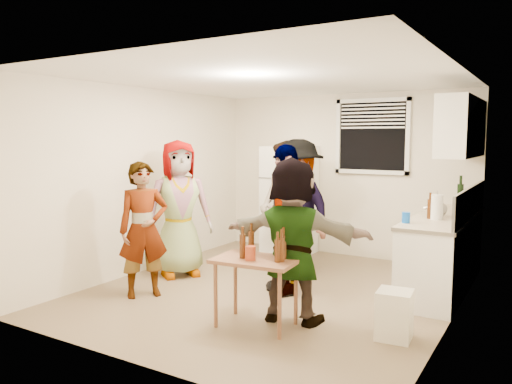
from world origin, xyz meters
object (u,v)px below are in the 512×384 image
Objects in this scene: kettle at (438,216)px; beer_bottle_table at (277,262)px; guest_back_left at (286,267)px; guest_orange at (292,321)px; guest_stripe at (145,295)px; guest_grey at (180,275)px; wine_bottle at (460,208)px; refrigerator at (289,200)px; guest_back_right at (297,273)px; red_cup at (250,260)px; guest_black at (285,292)px; serving_table at (256,325)px; beer_bottle_counter at (429,219)px; trash_bin at (394,312)px; blue_cup at (406,223)px.

beer_bottle_table is at bearing -104.25° from kettle.
guest_orange is at bearing -27.10° from guest_back_left.
beer_bottle_table is 0.14× the size of guest_stripe.
guest_stripe is at bearing -3.18° from guest_orange.
wine_bottle is at bearing -22.03° from guest_grey.
refrigerator reaches higher than guest_back_right.
red_cup is 0.08× the size of guest_black.
wine_bottle is 2.49m from guest_back_left.
wine_bottle is at bearing 55.07° from guest_back_left.
kettle is 0.16× the size of guest_stripe.
guest_orange is at bearing -14.40° from guest_black.
serving_table is 2.28m from guest_back_left.
beer_bottle_counter is 3.27m from guest_grey.
wine_bottle is 0.18× the size of guest_back_left.
guest_back_left is 1.09× the size of guest_orange.
beer_bottle_table is at bearing -80.79° from guest_grey.
trash_bin is 2.70m from guest_back_left.
guest_stripe is at bearing -78.20° from guest_back_left.
kettle is at bearing 64.20° from beer_bottle_table.
guest_black is at bearing -18.59° from guest_stripe.
blue_cup is at bearing -101.25° from wine_bottle.
guest_black is (-0.25, 1.10, 0.00)m from serving_table.
trash_bin is 2.35m from guest_back_right.
refrigerator is 0.94× the size of guest_grey.
red_cup is (-1.26, -0.46, 0.42)m from trash_bin.
serving_table is 0.39m from guest_orange.
refrigerator is 3.24m from beer_bottle_table.
guest_orange is at bearing -39.82° from guest_back_right.
guest_grey is 1.50m from guest_back_left.
trash_bin is at bearing -79.88° from blue_cup.
beer_bottle_counter is 0.13× the size of guest_grey.
red_cup is at bearing -114.11° from wine_bottle.
guest_orange is (2.06, -0.74, 0.00)m from guest_grey.
wine_bottle is 2.39× the size of red_cup.
guest_orange is (1.38, -2.61, -0.85)m from refrigerator.
red_cup is 0.09× the size of guest_stripe.
guest_black is (-1.52, -0.99, -0.90)m from kettle.
beer_bottle_counter is at bearing -97.57° from wine_bottle.
kettle reaches higher than guest_black.
red_cup is (-1.28, -2.17, -0.23)m from kettle.
kettle reaches higher than red_cup.
guest_back_left reaches higher than serving_table.
guest_orange is at bearing -62.15° from refrigerator.
wine_bottle is (0.10, 0.90, 0.00)m from kettle.
guest_black is at bearing -135.36° from kettle.
beer_bottle_table is at bearing -59.21° from guest_stripe.
red_cup is 2.23m from guest_grey.
red_cup is at bearing -50.79° from guest_back_right.
refrigerator reaches higher than guest_orange.
blue_cup is 2.00m from serving_table.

